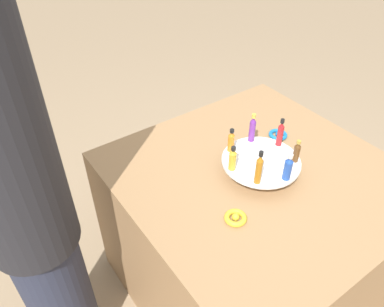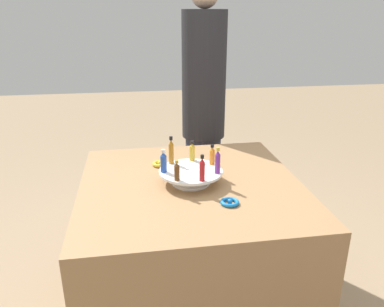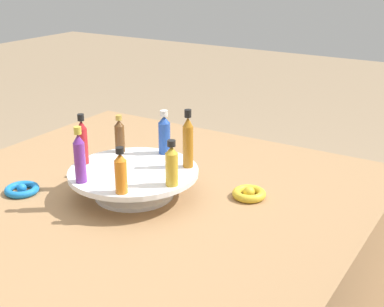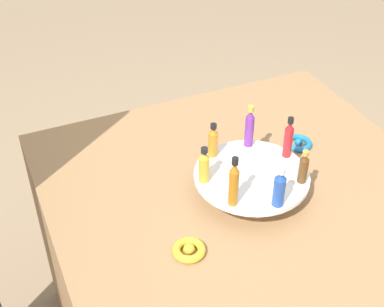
{
  "view_description": "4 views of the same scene",
  "coord_description": "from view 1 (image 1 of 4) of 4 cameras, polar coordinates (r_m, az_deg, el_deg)",
  "views": [
    {
      "loc": [
        -0.85,
        -0.74,
        1.73
      ],
      "look_at": [
        -0.27,
        0.07,
        0.92
      ],
      "focal_mm": 35.0,
      "sensor_mm": 36.0,
      "label": 1
    },
    {
      "loc": [
        1.6,
        -0.25,
        1.51
      ],
      "look_at": [
        -0.05,
        0.01,
        0.87
      ],
      "focal_mm": 35.0,
      "sensor_mm": 36.0,
      "label": 2
    },
    {
      "loc": [
        -0.72,
        0.9,
        1.28
      ],
      "look_at": [
        -0.19,
        0.05,
        0.91
      ],
      "focal_mm": 50.0,
      "sensor_mm": 36.0,
      "label": 3
    },
    {
      "loc": [
        -0.58,
        -0.92,
        1.69
      ],
      "look_at": [
        -0.15,
        0.04,
        0.9
      ],
      "focal_mm": 50.0,
      "sensor_mm": 36.0,
      "label": 4
    }
  ],
  "objects": [
    {
      "name": "ground_plane",
      "position": [
        2.06,
        7.77,
        -18.56
      ],
      "size": [
        12.0,
        12.0,
        0.0
      ],
      "primitive_type": "plane",
      "color": "#997F60"
    },
    {
      "name": "party_table",
      "position": [
        1.76,
        8.82,
        -11.99
      ],
      "size": [
        1.04,
        1.04,
        0.75
      ],
      "color": "#9E754C",
      "rests_on": "ground_plane"
    },
    {
      "name": "display_stand",
      "position": [
        1.47,
        10.39,
        -1.63
      ],
      "size": [
        0.3,
        0.3,
        0.07
      ],
      "color": "white",
      "rests_on": "party_table"
    },
    {
      "name": "bottle_amber",
      "position": [
        1.31,
        10.16,
        -2.27
      ],
      "size": [
        0.02,
        0.02,
        0.14
      ],
      "color": "#AD6B19",
      "rests_on": "display_stand"
    },
    {
      "name": "bottle_blue",
      "position": [
        1.36,
        14.49,
        -2.07
      ],
      "size": [
        0.03,
        0.03,
        0.11
      ],
      "color": "#234CAD",
      "rests_on": "display_stand"
    },
    {
      "name": "bottle_brown",
      "position": [
        1.45,
        15.66,
        0.26
      ],
      "size": [
        0.02,
        0.02,
        0.09
      ],
      "color": "brown",
      "rests_on": "display_stand"
    },
    {
      "name": "bottle_red",
      "position": [
        1.51,
        13.31,
        3.02
      ],
      "size": [
        0.02,
        0.02,
        0.12
      ],
      "color": "#B21E23",
      "rests_on": "display_stand"
    },
    {
      "name": "bottle_purple",
      "position": [
        1.51,
        9.18,
        3.76
      ],
      "size": [
        0.02,
        0.02,
        0.13
      ],
      "color": "#702D93",
      "rests_on": "display_stand"
    },
    {
      "name": "bottle_orange",
      "position": [
        1.45,
        5.99,
        1.92
      ],
      "size": [
        0.03,
        0.03,
        0.1
      ],
      "color": "orange",
      "rests_on": "display_stand"
    },
    {
      "name": "bottle_gold",
      "position": [
        1.37,
        6.21,
        -0.84
      ],
      "size": [
        0.03,
        0.03,
        0.1
      ],
      "color": "gold",
      "rests_on": "display_stand"
    },
    {
      "name": "ribbon_bow_gold",
      "position": [
        1.3,
        6.65,
        -9.7
      ],
      "size": [
        0.08,
        0.08,
        0.03
      ],
      "color": "gold",
      "rests_on": "party_table"
    },
    {
      "name": "ribbon_bow_blue",
      "position": [
        1.7,
        12.97,
        2.82
      ],
      "size": [
        0.08,
        0.08,
        0.02
      ],
      "color": "blue",
      "rests_on": "party_table"
    },
    {
      "name": "person_figure",
      "position": [
        1.29,
        -24.06,
        -7.87
      ],
      "size": [
        0.29,
        0.29,
        1.7
      ],
      "rotation": [
        0.0,
        0.0,
        -0.26
      ],
      "color": "#282D42",
      "rests_on": "ground_plane"
    }
  ]
}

